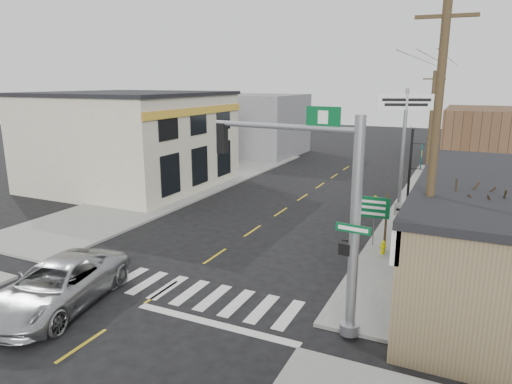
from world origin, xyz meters
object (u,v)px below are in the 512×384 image
at_px(fire_hydrant, 383,247).
at_px(lamp_post, 411,164).
at_px(traffic_signal_pole, 328,203).
at_px(guide_sign, 372,213).
at_px(suv, 57,285).
at_px(dance_center_sign, 405,121).
at_px(utility_pole_near, 433,161).
at_px(bare_tree, 480,195).
at_px(utility_pole_far, 430,132).

relative_size(fire_hydrant, lamp_post, 0.12).
xyz_separation_m(traffic_signal_pole, guide_sign, (-0.08, 7.63, -2.35)).
distance_m(traffic_signal_pole, lamp_post, 13.62).
height_order(suv, dance_center_sign, dance_center_sign).
distance_m(traffic_signal_pole, dance_center_sign, 15.23).
height_order(suv, utility_pole_near, utility_pole_near).
bearing_deg(guide_sign, traffic_signal_pole, -92.15).
height_order(bare_tree, utility_pole_near, utility_pole_near).
bearing_deg(lamp_post, guide_sign, -91.92).
height_order(guide_sign, utility_pole_near, utility_pole_near).
relative_size(traffic_signal_pole, bare_tree, 1.34).
distance_m(traffic_signal_pole, guide_sign, 7.99).
xyz_separation_m(guide_sign, fire_hydrant, (0.64, -0.35, -1.43)).
distance_m(guide_sign, fire_hydrant, 1.60).
xyz_separation_m(traffic_signal_pole, dance_center_sign, (0.12, 15.17, 1.29)).
relative_size(guide_sign, bare_tree, 0.53).
xyz_separation_m(lamp_post, dance_center_sign, (-0.71, 1.62, 2.28)).
bearing_deg(utility_pole_far, suv, -117.77).
xyz_separation_m(fire_hydrant, dance_center_sign, (-0.44, 7.89, 5.07)).
bearing_deg(traffic_signal_pole, lamp_post, 92.92).
xyz_separation_m(suv, dance_center_sign, (9.09, 17.58, 4.73)).
bearing_deg(utility_pole_near, lamp_post, 95.37).
relative_size(suv, bare_tree, 1.14).
relative_size(fire_hydrant, dance_center_sign, 0.09).
relative_size(guide_sign, fire_hydrant, 4.31).
xyz_separation_m(traffic_signal_pole, utility_pole_far, (1.12, 20.45, 0.15)).
distance_m(lamp_post, dance_center_sign, 2.88).
bearing_deg(bare_tree, dance_center_sign, 108.45).
bearing_deg(lamp_post, dance_center_sign, 120.47).
bearing_deg(bare_tree, utility_pole_near, -148.82).
bearing_deg(traffic_signal_pole, suv, -158.50).
height_order(dance_center_sign, utility_pole_near, utility_pole_near).
bearing_deg(dance_center_sign, suv, -137.82).
height_order(lamp_post, dance_center_sign, dance_center_sign).
height_order(guide_sign, lamp_post, lamp_post).
relative_size(guide_sign, utility_pole_near, 0.27).
xyz_separation_m(fire_hydrant, lamp_post, (0.27, 6.27, 2.79)).
relative_size(suv, utility_pole_near, 0.58).
height_order(suv, guide_sign, guide_sign).
distance_m(traffic_signal_pole, utility_pole_near, 3.68).
xyz_separation_m(suv, traffic_signal_pole, (8.96, 2.41, 3.43)).
relative_size(lamp_post, utility_pole_far, 0.65).
bearing_deg(utility_pole_far, dance_center_sign, -104.69).
distance_m(suv, utility_pole_far, 25.24).
relative_size(fire_hydrant, bare_tree, 0.12).
bearing_deg(bare_tree, utility_pole_far, 99.86).
distance_m(suv, utility_pole_near, 13.33).
xyz_separation_m(guide_sign, dance_center_sign, (0.20, 7.54, 3.65)).
height_order(guide_sign, fire_hydrant, guide_sign).
bearing_deg(bare_tree, traffic_signal_pole, -142.36).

